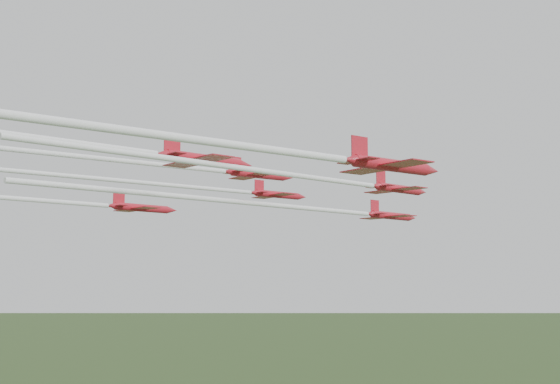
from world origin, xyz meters
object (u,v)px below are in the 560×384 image
Objects in this scene: jet_row3_left at (42,200)px; jet_row3_right at (284,151)px; jet_lead at (312,209)px; jet_row3_mid at (152,164)px; jet_row2_left at (188,187)px; jet_row4_right at (127,150)px; jet_row2_right at (322,179)px.

jet_row3_left is 1.12× the size of jet_row3_right.
jet_row3_mid reaches higher than jet_lead.
jet_row2_left is at bearing -138.85° from jet_lead.
jet_row4_right is at bearing -73.74° from jet_lead.
jet_row2_left is 40.62m from jet_row3_right.
jet_row3_mid reaches higher than jet_row2_left.
jet_lead is at bearing 107.94° from jet_row4_right.
jet_lead is 1.47× the size of jet_row4_right.
jet_row3_right is at bearing -0.49° from jet_row3_left.
jet_row3_left is at bearing -122.49° from jet_row2_left.
jet_row2_left reaches higher than jet_lead.
jet_row3_right is at bearing 1.00° from jet_row3_mid.
jet_row2_left is 27.24m from jet_row2_right.
jet_row4_right is (19.82, -25.95, -0.78)m from jet_row2_left.
jet_row2_right is 0.96× the size of jet_row3_right.
jet_row2_left is 1.35× the size of jet_row4_right.
jet_row3_right is 15.79m from jet_row4_right.
jet_row4_right is at bearing -147.79° from jet_row3_right.
jet_row2_left is at bearing 136.87° from jet_row4_right.
jet_lead is at bearing 137.18° from jet_row3_right.
jet_row3_left is 24.60m from jet_row3_mid.
jet_lead is at bearing 45.63° from jet_row2_left.
jet_row3_right is (20.20, -30.51, 1.32)m from jet_lead.
jet_row3_mid is 14.24m from jet_row4_right.
jet_row2_left is 19.92m from jet_row3_left.
jet_row3_right is (34.75, -20.94, -1.97)m from jet_row2_left.
jet_row2_left is at bearing 162.60° from jet_row3_right.
jet_row4_right is (-14.92, -5.01, 1.19)m from jet_row3_right.
jet_row2_right is at bearing 47.12° from jet_row3_mid.
jet_lead is 1.20× the size of jet_row2_right.
jet_row3_left is 49.18m from jet_row3_right.
jet_row2_left is 0.95× the size of jet_row3_left.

